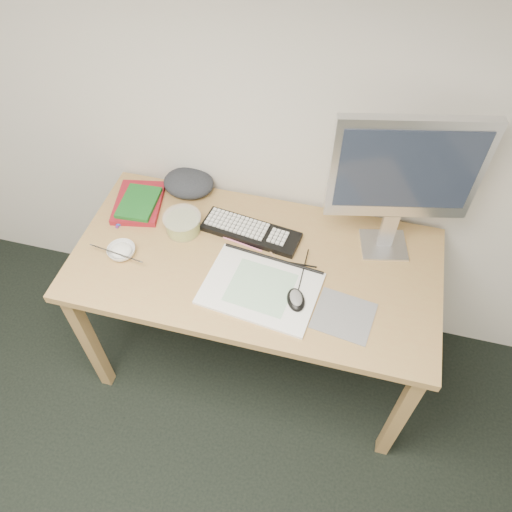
% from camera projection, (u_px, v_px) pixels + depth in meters
% --- Properties ---
extents(desk, '(1.40, 0.70, 0.75)m').
position_uv_depth(desk, '(255.00, 274.00, 1.97)').
color(desk, '#A6864C').
rests_on(desk, ground).
extents(mousepad, '(0.23, 0.21, 0.00)m').
position_uv_depth(mousepad, '(344.00, 316.00, 1.74)').
color(mousepad, slate).
rests_on(mousepad, desk).
extents(sketchpad, '(0.44, 0.34, 0.01)m').
position_uv_depth(sketchpad, '(261.00, 288.00, 1.81)').
color(sketchpad, white).
rests_on(sketchpad, desk).
extents(keyboard, '(0.41, 0.18, 0.02)m').
position_uv_depth(keyboard, '(251.00, 232.00, 1.98)').
color(keyboard, black).
rests_on(keyboard, desk).
extents(monitor, '(0.50, 0.19, 0.59)m').
position_uv_depth(monitor, '(405.00, 174.00, 1.67)').
color(monitor, silver).
rests_on(monitor, desk).
extents(mouse, '(0.10, 0.12, 0.03)m').
position_uv_depth(mouse, '(296.00, 298.00, 1.76)').
color(mouse, black).
rests_on(mouse, sketchpad).
extents(rice_bowl, '(0.13, 0.13, 0.03)m').
position_uv_depth(rice_bowl, '(122.00, 251.00, 1.91)').
color(rice_bowl, white).
rests_on(rice_bowl, desk).
extents(chopsticks, '(0.22, 0.05, 0.02)m').
position_uv_depth(chopsticks, '(116.00, 253.00, 1.88)').
color(chopsticks, silver).
rests_on(chopsticks, rice_bowl).
extents(fruit_tub, '(0.19, 0.19, 0.07)m').
position_uv_depth(fruit_tub, '(183.00, 223.00, 1.98)').
color(fruit_tub, '#E7DF51').
rests_on(fruit_tub, desk).
extents(book_red, '(0.23, 0.28, 0.02)m').
position_uv_depth(book_red, '(139.00, 203.00, 2.08)').
color(book_red, maroon).
rests_on(book_red, desk).
extents(book_green, '(0.15, 0.20, 0.02)m').
position_uv_depth(book_green, '(139.00, 202.00, 2.06)').
color(book_green, '#175D1F').
rests_on(book_green, book_red).
extents(cloth_lump, '(0.19, 0.16, 0.08)m').
position_uv_depth(cloth_lump, '(189.00, 183.00, 2.12)').
color(cloth_lump, '#282A30').
rests_on(cloth_lump, desk).
extents(pencil_pink, '(0.17, 0.04, 0.01)m').
position_uv_depth(pencil_pink, '(242.00, 244.00, 1.95)').
color(pencil_pink, pink).
rests_on(pencil_pink, desk).
extents(pencil_tan, '(0.11, 0.12, 0.01)m').
position_uv_depth(pencil_tan, '(268.00, 248.00, 1.94)').
color(pencil_tan, tan).
rests_on(pencil_tan, desk).
extents(pencil_black, '(0.17, 0.01, 0.01)m').
position_uv_depth(pencil_black, '(295.00, 263.00, 1.89)').
color(pencil_black, black).
rests_on(pencil_black, desk).
extents(marker_blue, '(0.09, 0.13, 0.01)m').
position_uv_depth(marker_blue, '(132.00, 217.00, 2.04)').
color(marker_blue, '#1F40A8').
rests_on(marker_blue, desk).
extents(marker_orange, '(0.04, 0.12, 0.01)m').
position_uv_depth(marker_orange, '(132.00, 213.00, 2.06)').
color(marker_orange, '#C38416').
rests_on(marker_orange, desk).
extents(marker_purple, '(0.02, 0.13, 0.01)m').
position_uv_depth(marker_purple, '(123.00, 216.00, 2.04)').
color(marker_purple, '#5C2485').
rests_on(marker_purple, desk).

